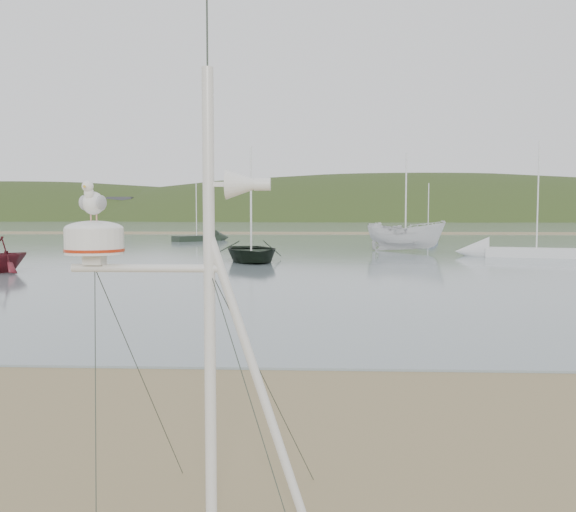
{
  "coord_description": "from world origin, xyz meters",
  "views": [
    {
      "loc": [
        2.56,
        -5.5,
        2.49
      ],
      "look_at": [
        2.27,
        1.0,
        2.03
      ],
      "focal_mm": 38.0,
      "sensor_mm": 36.0,
      "label": 1
    }
  ],
  "objects_px": {
    "mast_rig": "(203,398)",
    "boat_white": "(406,211)",
    "sailboat_white_near": "(501,252)",
    "sailboat_dark_mid": "(209,238)",
    "sailboat_blue_far": "(430,237)",
    "boat_dark": "(251,210)"
  },
  "relations": [
    {
      "from": "mast_rig",
      "to": "boat_white",
      "type": "relative_size",
      "value": 0.84
    },
    {
      "from": "sailboat_white_near",
      "to": "sailboat_dark_mid",
      "type": "bearing_deg",
      "value": 136.02
    },
    {
      "from": "boat_white",
      "to": "sailboat_blue_far",
      "type": "height_order",
      "value": "boat_white"
    },
    {
      "from": "sailboat_blue_far",
      "to": "sailboat_white_near",
      "type": "relative_size",
      "value": 0.78
    },
    {
      "from": "sailboat_dark_mid",
      "to": "boat_white",
      "type": "bearing_deg",
      "value": -44.35
    },
    {
      "from": "sailboat_blue_far",
      "to": "sailboat_white_near",
      "type": "bearing_deg",
      "value": -89.95
    },
    {
      "from": "boat_white",
      "to": "sailboat_dark_mid",
      "type": "xyz_separation_m",
      "value": [
        -15.32,
        14.98,
        -2.33
      ]
    },
    {
      "from": "mast_rig",
      "to": "sailboat_white_near",
      "type": "height_order",
      "value": "sailboat_white_near"
    },
    {
      "from": "boat_white",
      "to": "sailboat_blue_far",
      "type": "xyz_separation_m",
      "value": [
        4.73,
        16.91,
        -2.33
      ]
    },
    {
      "from": "boat_white",
      "to": "boat_dark",
      "type": "bearing_deg",
      "value": 159.58
    },
    {
      "from": "mast_rig",
      "to": "sailboat_white_near",
      "type": "distance_m",
      "value": 32.57
    },
    {
      "from": "sailboat_dark_mid",
      "to": "sailboat_white_near",
      "type": "distance_m",
      "value": 27.89
    },
    {
      "from": "mast_rig",
      "to": "boat_white",
      "type": "height_order",
      "value": "boat_white"
    },
    {
      "from": "sailboat_blue_far",
      "to": "boat_dark",
      "type": "bearing_deg",
      "value": -118.29
    },
    {
      "from": "sailboat_dark_mid",
      "to": "sailboat_blue_far",
      "type": "xyz_separation_m",
      "value": [
        20.05,
        1.93,
        0.0
      ]
    },
    {
      "from": "boat_dark",
      "to": "sailboat_white_near",
      "type": "xyz_separation_m",
      "value": [
        13.81,
        4.33,
        -2.36
      ]
    },
    {
      "from": "sailboat_blue_far",
      "to": "boat_white",
      "type": "bearing_deg",
      "value": -105.62
    },
    {
      "from": "boat_dark",
      "to": "sailboat_dark_mid",
      "type": "distance_m",
      "value": 24.63
    },
    {
      "from": "boat_dark",
      "to": "sailboat_dark_mid",
      "type": "bearing_deg",
      "value": 90.6
    },
    {
      "from": "sailboat_dark_mid",
      "to": "sailboat_white_near",
      "type": "height_order",
      "value": "sailboat_white_near"
    },
    {
      "from": "sailboat_white_near",
      "to": "mast_rig",
      "type": "bearing_deg",
      "value": -110.61
    },
    {
      "from": "sailboat_white_near",
      "to": "sailboat_blue_far",
      "type": "bearing_deg",
      "value": 90.05
    }
  ]
}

